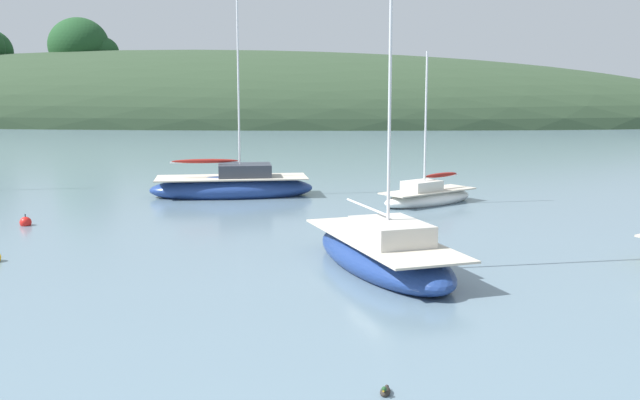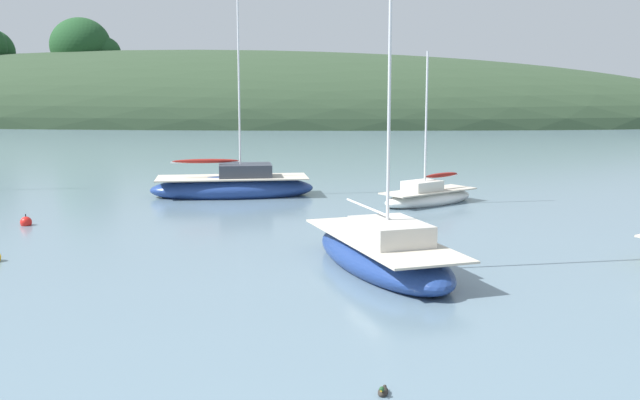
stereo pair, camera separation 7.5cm
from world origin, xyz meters
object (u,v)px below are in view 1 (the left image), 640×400
sailboat_navy_dinghy (383,254)px  mooring_buoy_channel (26,222)px  duck_straggler (385,391)px  sailboat_yellow_far (233,187)px  sailboat_red_portside (428,196)px

sailboat_navy_dinghy → mooring_buoy_channel: sailboat_navy_dinghy is taller
mooring_buoy_channel → duck_straggler: size_ratio=1.27×
mooring_buoy_channel → duck_straggler: 19.97m
sailboat_yellow_far → sailboat_navy_dinghy: bearing=-62.3°
sailboat_yellow_far → sailboat_red_portside: 9.26m
sailboat_yellow_far → sailboat_red_portside: size_ratio=1.38×
sailboat_navy_dinghy → mooring_buoy_channel: 14.67m
mooring_buoy_channel → duck_straggler: mooring_buoy_channel is taller
sailboat_yellow_far → mooring_buoy_channel: 10.27m
sailboat_red_portside → duck_straggler: size_ratio=16.20×
sailboat_yellow_far → duck_straggler: 23.74m
sailboat_yellow_far → sailboat_navy_dinghy: (7.14, -13.61, -0.01)m
sailboat_red_portside → sailboat_navy_dinghy: sailboat_navy_dinghy is taller
sailboat_red_portside → sailboat_navy_dinghy: 12.20m
sailboat_red_portside → mooring_buoy_channel: (-15.55, -6.44, -0.21)m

